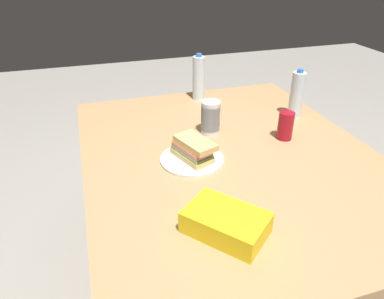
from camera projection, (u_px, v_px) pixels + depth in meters
ground_plane at (223, 277)px, 1.79m from camera, size 8.00×8.00×0.00m
dining_table at (229, 170)px, 1.47m from camera, size 1.43×1.15×0.72m
paper_plate at (192, 159)px, 1.38m from camera, size 0.25×0.25×0.01m
sandwich at (193, 149)px, 1.36m from camera, size 0.20×0.15×0.08m
soda_can_red at (285, 126)px, 1.52m from camera, size 0.07×0.07×0.12m
chip_bag at (226, 223)px, 1.02m from camera, size 0.27×0.26×0.07m
water_bottle_tall at (199, 78)px, 1.90m from camera, size 0.07×0.07×0.25m
plastic_cup_stack at (210, 117)px, 1.56m from camera, size 0.08×0.08×0.15m
water_bottle_spare at (297, 95)px, 1.70m from camera, size 0.06×0.06×0.24m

